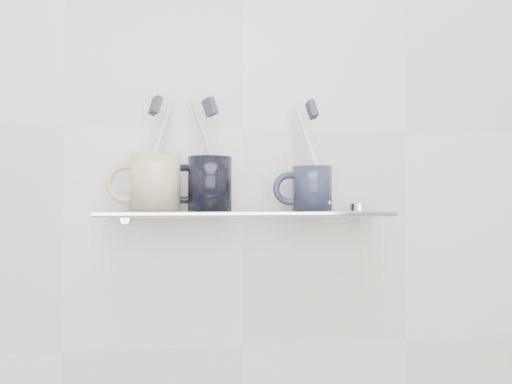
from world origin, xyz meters
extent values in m
plane|color=beige|center=(0.00, 1.10, 1.25)|extent=(2.50, 0.00, 2.50)
cube|color=silver|center=(0.00, 1.04, 1.10)|extent=(0.50, 0.12, 0.01)
cylinder|color=silver|center=(0.00, 0.98, 1.10)|extent=(0.50, 0.01, 0.01)
cylinder|color=silver|center=(-0.21, 1.09, 1.09)|extent=(0.02, 0.03, 0.02)
cylinder|color=silver|center=(0.21, 1.09, 1.09)|extent=(0.02, 0.03, 0.02)
cylinder|color=beige|center=(-0.16, 1.04, 1.15)|extent=(0.11, 0.11, 0.10)
torus|color=beige|center=(-0.20, 1.04, 1.15)|extent=(0.07, 0.01, 0.07)
cylinder|color=silver|center=(-0.16, 1.04, 1.20)|extent=(0.06, 0.06, 0.18)
cube|color=#303440|center=(-0.16, 1.04, 1.28)|extent=(0.03, 0.03, 0.03)
cylinder|color=black|center=(-0.06, 1.04, 1.15)|extent=(0.09, 0.09, 0.09)
torus|color=black|center=(-0.11, 1.04, 1.15)|extent=(0.07, 0.01, 0.07)
cylinder|color=#A8AAC3|center=(-0.06, 1.04, 1.20)|extent=(0.07, 0.02, 0.18)
cube|color=#303440|center=(-0.06, 1.04, 1.28)|extent=(0.03, 0.03, 0.04)
cylinder|color=black|center=(0.12, 1.04, 1.14)|extent=(0.08, 0.08, 0.08)
torus|color=black|center=(0.08, 1.04, 1.14)|extent=(0.06, 0.01, 0.06)
cylinder|color=silver|center=(0.12, 1.04, 1.20)|extent=(0.06, 0.05, 0.18)
cube|color=#303440|center=(0.12, 1.04, 1.28)|extent=(0.02, 0.03, 0.04)
cylinder|color=silver|center=(0.20, 1.04, 1.11)|extent=(0.03, 0.03, 0.01)
camera|label=1|loc=(-0.10, 0.18, 1.12)|focal=35.00mm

